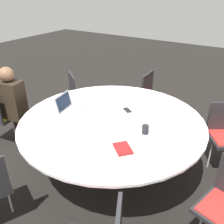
% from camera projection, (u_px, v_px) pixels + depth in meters
% --- Properties ---
extents(ground_plane, '(16.00, 16.00, 0.00)m').
position_uv_depth(ground_plane, '(112.00, 169.00, 3.30)').
color(ground_plane, black).
extents(conference_table, '(2.18, 2.18, 0.75)m').
position_uv_depth(conference_table, '(112.00, 127.00, 3.00)').
color(conference_table, '#B7B7BC').
rests_on(conference_table, ground_plane).
extents(chair_5, '(0.45, 0.43, 0.86)m').
position_uv_depth(chair_5, '(154.00, 94.00, 4.20)').
color(chair_5, '#262628').
rests_on(chair_5, ground_plane).
extents(chair_6, '(0.60, 0.61, 0.86)m').
position_uv_depth(chair_6, '(80.00, 93.00, 4.26)').
color(chair_6, '#262628').
rests_on(chair_6, ground_plane).
extents(person_0, '(0.30, 0.39, 1.21)m').
position_uv_depth(person_0, '(13.00, 101.00, 3.50)').
color(person_0, '#2D2319').
rests_on(person_0, ground_plane).
extents(laptop, '(0.35, 0.30, 0.21)m').
position_uv_depth(laptop, '(68.00, 107.00, 3.13)').
color(laptop, '#99999E').
rests_on(laptop, conference_table).
extents(spiral_notebook, '(0.25, 0.26, 0.02)m').
position_uv_depth(spiral_notebook, '(123.00, 148.00, 2.42)').
color(spiral_notebook, maroon).
rests_on(spiral_notebook, conference_table).
extents(coffee_cup, '(0.08, 0.08, 0.10)m').
position_uv_depth(coffee_cup, '(145.00, 129.00, 2.66)').
color(coffee_cup, black).
rests_on(coffee_cup, conference_table).
extents(cell_phone, '(0.14, 0.15, 0.01)m').
position_uv_depth(cell_phone, '(127.00, 110.00, 3.16)').
color(cell_phone, black).
rests_on(cell_phone, conference_table).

